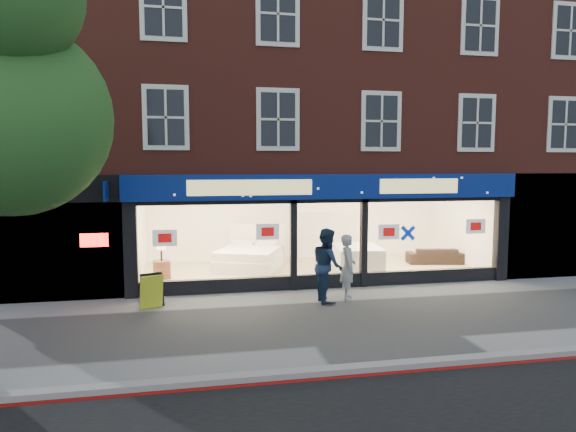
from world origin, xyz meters
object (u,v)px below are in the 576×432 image
object	(u,v)px
display_bed	(250,257)
sofa	(434,255)
a_board	(152,291)
pedestrian_grey	(348,267)
pedestrian_blue	(327,265)
mattress_stack	(358,257)

from	to	relation	value
display_bed	sofa	xyz separation A→B (m)	(6.49, -0.45, -0.10)
sofa	a_board	size ratio (longest dim) A/B	2.18
pedestrian_grey	pedestrian_blue	size ratio (longest dim) A/B	0.90
display_bed	mattress_stack	distance (m)	3.62
a_board	pedestrian_blue	world-z (taller)	pedestrian_blue
mattress_stack	pedestrian_grey	size ratio (longest dim) A/B	1.17
mattress_stack	pedestrian_grey	world-z (taller)	pedestrian_grey
a_board	display_bed	bearing A→B (deg)	36.02
mattress_stack	pedestrian_grey	distance (m)	3.72
display_bed	pedestrian_blue	xyz separation A→B (m)	(1.50, -4.27, 0.49)
pedestrian_grey	sofa	bearing A→B (deg)	-37.02
mattress_stack	a_board	xyz separation A→B (m)	(-6.50, -3.30, -0.03)
pedestrian_grey	pedestrian_blue	bearing A→B (deg)	114.69
sofa	pedestrian_blue	distance (m)	6.31
a_board	mattress_stack	bearing A→B (deg)	9.08
display_bed	a_board	xyz separation A→B (m)	(-2.95, -4.04, -0.04)
a_board	pedestrian_blue	distance (m)	4.49
display_bed	pedestrian_blue	distance (m)	4.55
display_bed	pedestrian_grey	bearing A→B (deg)	-40.54
display_bed	a_board	distance (m)	5.00
mattress_stack	display_bed	bearing A→B (deg)	168.16
sofa	pedestrian_grey	xyz separation A→B (m)	(-4.39, -3.69, 0.49)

